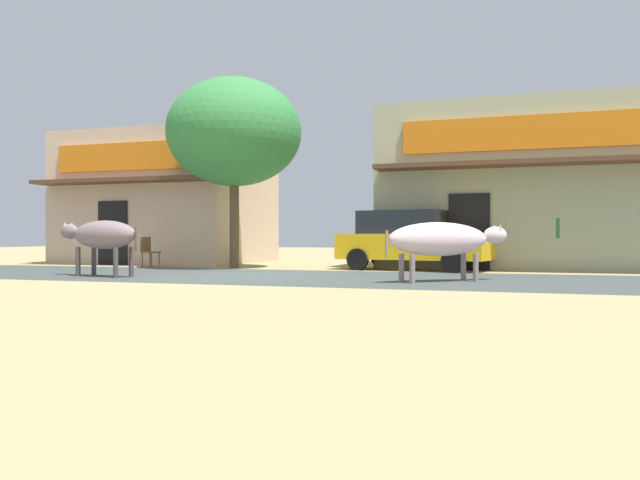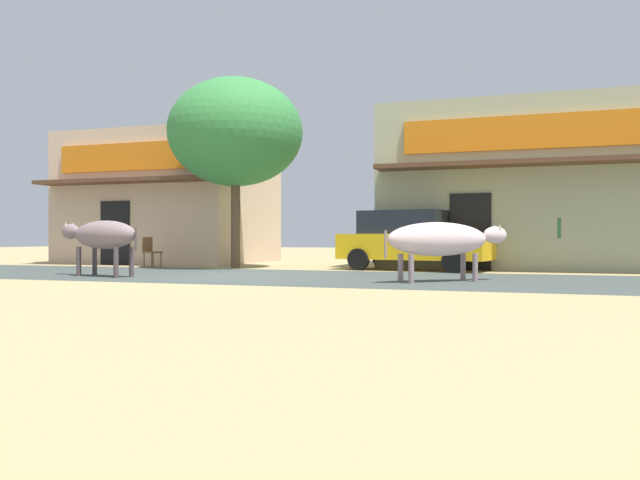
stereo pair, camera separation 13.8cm
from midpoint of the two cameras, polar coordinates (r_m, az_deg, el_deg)
The scene contains 10 objects.
ground at distance 14.91m, azimuth -7.64°, elevation -3.23°, with size 80.00×80.00×0.00m, color tan.
asphalt_road at distance 14.91m, azimuth -7.64°, elevation -3.23°, with size 72.00×5.49×0.00m, color #3D4543.
storefront_left_cafe at distance 23.57m, azimuth -13.73°, elevation 3.56°, with size 6.50×6.12×4.53m.
storefront_right_club at distance 20.09m, azimuth 18.64°, elevation 4.40°, with size 8.72×6.12×4.72m.
roadside_tree at distance 18.87m, azimuth -8.03°, elevation 9.66°, with size 3.97×3.97×5.59m.
parked_hatchback_car at distance 17.43m, azimuth 8.08°, elevation 0.04°, with size 4.34×2.41×1.64m.
cow_near_brown at distance 15.29m, azimuth -19.47°, elevation 0.39°, with size 2.52×1.06×1.29m.
cow_far_dark at distance 12.93m, azimuth 10.75°, elevation 0.03°, with size 2.44×2.16×1.21m.
pedestrian_by_shop at distance 17.74m, azimuth 20.59°, elevation 0.39°, with size 0.48×0.61×1.63m.
cafe_chair_near_tree at distance 19.75m, azimuth -15.52°, elevation -0.90°, with size 0.49×0.49×0.92m.
Camera 1 is at (6.35, -13.44, 0.90)m, focal length 35.14 mm.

